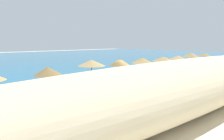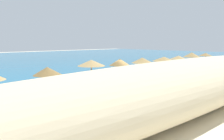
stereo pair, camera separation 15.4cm
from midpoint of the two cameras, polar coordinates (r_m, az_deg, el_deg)
The scene contains 13 objects.
ground_plane at distance 20.89m, azimuth 4.47°, elevation -4.12°, with size 160.00×160.00×0.00m, color beige.
dune_ridge at distance 14.99m, azimuth 21.66°, elevation -3.04°, with size 43.59×4.72×3.16m, color beige.
beach_umbrella_3 at distance 15.54m, azimuth -16.74°, elevation -0.30°, with size 1.96×1.96×2.46m.
beach_umbrella_4 at distance 17.79m, azimuth -5.64°, elevation 1.85°, with size 2.26×2.26×2.71m.
beach_umbrella_5 at distance 20.32m, azimuth 1.85°, elevation 2.05°, with size 1.97×1.97×2.59m.
beach_umbrella_6 at distance 23.48m, azimuth 7.70°, elevation 2.53°, with size 2.31×2.31×2.49m.
beach_umbrella_7 at distance 26.30m, azimuth 13.17°, elevation 2.84°, with size 2.69×2.69×2.43m.
beach_umbrella_8 at distance 29.73m, azimuth 16.71°, elevation 3.17°, with size 2.16×2.16×2.38m.
beach_umbrella_9 at distance 33.28m, azimuth 19.83°, elevation 3.79°, with size 2.34×2.34×2.66m.
beach_umbrella_10 at distance 36.62m, azimuth 22.96°, elevation 3.76°, with size 2.04×2.04×2.45m.
lounge_chair_0 at distance 13.21m, azimuth -26.85°, elevation -9.98°, with size 1.65×1.36×0.95m.
lounge_chair_1 at distance 17.60m, azimuth -1.75°, elevation -4.73°, with size 1.56×1.04×1.07m.
beach_ball at distance 17.45m, azimuth -14.62°, elevation -6.10°, with size 0.32×0.32×0.32m, color red.
Camera 1 is at (-15.68, -13.16, 4.16)m, focal length 34.91 mm.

